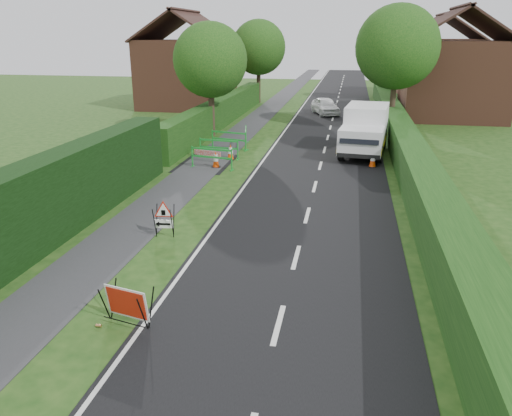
{
  "coord_description": "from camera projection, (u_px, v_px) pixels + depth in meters",
  "views": [
    {
      "loc": [
        3.74,
        -11.74,
        5.93
      ],
      "look_at": [
        1.16,
        2.02,
        1.05
      ],
      "focal_mm": 35.0,
      "sensor_mm": 36.0,
      "label": 1
    }
  ],
  "objects": [
    {
      "name": "hedge_west_near",
      "position": [
        33.0,
        252.0,
        14.37
      ],
      "size": [
        1.1,
        18.0,
        2.5
      ],
      "primitive_type": "cube",
      "color": "black",
      "rests_on": "ground"
    },
    {
      "name": "ped_barrier_1",
      "position": [
        219.0,
        146.0,
        24.98
      ],
      "size": [
        2.08,
        0.55,
        1.0
      ],
      "rotation": [
        0.0,
        0.0,
        -0.1
      ],
      "color": "#198C2A",
      "rests_on": "ground"
    },
    {
      "name": "house_east_b",
      "position": [
        438.0,
        67.0,
        49.43
      ],
      "size": [
        7.5,
        7.4,
        7.88
      ],
      "color": "brown",
      "rests_on": "ground"
    },
    {
      "name": "road_surface",
      "position": [
        337.0,
        103.0,
        45.54
      ],
      "size": [
        6.0,
        90.0,
        0.02
      ],
      "primitive_type": "cube",
      "color": "black",
      "rests_on": "ground"
    },
    {
      "name": "ped_barrier_3",
      "position": [
        246.0,
        135.0,
        27.77
      ],
      "size": [
        0.74,
        2.09,
        1.0
      ],
      "rotation": [
        0.0,
        0.0,
        1.77
      ],
      "color": "#198C2A",
      "rests_on": "ground"
    },
    {
      "name": "hedge_east",
      "position": [
        399.0,
        149.0,
        27.21
      ],
      "size": [
        1.2,
        50.0,
        1.5
      ],
      "primitive_type": "cube",
      "color": "#14380F",
      "rests_on": "ground"
    },
    {
      "name": "traffic_cone_0",
      "position": [
        373.0,
        159.0,
        23.42
      ],
      "size": [
        0.38,
        0.38,
        0.79
      ],
      "color": "black",
      "rests_on": "ground"
    },
    {
      "name": "tree_ne",
      "position": [
        397.0,
        47.0,
        31.09
      ],
      "size": [
        5.2,
        5.2,
        7.79
      ],
      "color": "#2D2116",
      "rests_on": "ground"
    },
    {
      "name": "red_rect_sign",
      "position": [
        127.0,
        304.0,
        10.62
      ],
      "size": [
        1.13,
        0.83,
        0.87
      ],
      "rotation": [
        0.0,
        0.0,
        -0.23
      ],
      "color": "black",
      "rests_on": "ground"
    },
    {
      "name": "traffic_cone_3",
      "position": [
        216.0,
        159.0,
        23.36
      ],
      "size": [
        0.38,
        0.38,
        0.79
      ],
      "color": "black",
      "rests_on": "ground"
    },
    {
      "name": "footpath",
      "position": [
        277.0,
        102.0,
        46.5
      ],
      "size": [
        2.0,
        90.0,
        0.02
      ],
      "primitive_type": "cube",
      "color": "#2D2D30",
      "rests_on": "ground"
    },
    {
      "name": "traffic_cone_2",
      "position": [
        376.0,
        139.0,
        27.77
      ],
      "size": [
        0.38,
        0.38,
        0.79
      ],
      "color": "black",
      "rests_on": "ground"
    },
    {
      "name": "triangle_sign",
      "position": [
        163.0,
        216.0,
        15.17
      ],
      "size": [
        0.74,
        0.74,
        0.99
      ],
      "rotation": [
        0.0,
        0.0,
        0.1
      ],
      "color": "black",
      "rests_on": "ground"
    },
    {
      "name": "house_east_a",
      "position": [
        453.0,
        78.0,
        36.61
      ],
      "size": [
        7.5,
        7.4,
        7.88
      ],
      "color": "brown",
      "rests_on": "ground"
    },
    {
      "name": "works_van",
      "position": [
        365.0,
        129.0,
        25.83
      ],
      "size": [
        2.65,
        5.52,
        2.43
      ],
      "rotation": [
        0.0,
        0.0,
        -0.11
      ],
      "color": "silver",
      "rests_on": "ground"
    },
    {
      "name": "hedge_west_far",
      "position": [
        222.0,
        124.0,
        34.78
      ],
      "size": [
        1.0,
        24.0,
        1.8
      ],
      "primitive_type": "cube",
      "color": "#14380F",
      "rests_on": "ground"
    },
    {
      "name": "tree_fe",
      "position": [
        383.0,
        54.0,
        46.25
      ],
      "size": [
        4.2,
        4.2,
        6.33
      ],
      "color": "#2D2116",
      "rests_on": "ground"
    },
    {
      "name": "ped_barrier_0",
      "position": [
        212.0,
        155.0,
        23.06
      ],
      "size": [
        2.09,
        0.67,
        1.0
      ],
      "rotation": [
        0.0,
        0.0,
        -0.16
      ],
      "color": "#198C2A",
      "rests_on": "ground"
    },
    {
      "name": "ped_barrier_2",
      "position": [
        229.0,
        138.0,
        26.98
      ],
      "size": [
        2.09,
        0.79,
        1.0
      ],
      "rotation": [
        0.0,
        0.0,
        -0.22
      ],
      "color": "#198C2A",
      "rests_on": "ground"
    },
    {
      "name": "traffic_cone_4",
      "position": [
        230.0,
        152.0,
        24.83
      ],
      "size": [
        0.38,
        0.38,
        0.79
      ],
      "color": "black",
      "rests_on": "ground"
    },
    {
      "name": "redwhite_plank",
      "position": [
        208.0,
        162.0,
        24.46
      ],
      "size": [
        1.45,
        0.48,
        0.25
      ],
      "primitive_type": "cube",
      "rotation": [
        0.0,
        0.0,
        -0.3
      ],
      "color": "red",
      "rests_on": "ground"
    },
    {
      "name": "tree_fw",
      "position": [
        259.0,
        47.0,
        44.26
      ],
      "size": [
        4.8,
        4.8,
        7.24
      ],
      "color": "#2D2116",
      "rests_on": "ground"
    },
    {
      "name": "house_west",
      "position": [
        187.0,
        72.0,
        42.12
      ],
      "size": [
        7.5,
        7.4,
        7.88
      ],
      "color": "brown",
      "rests_on": "ground"
    },
    {
      "name": "ground",
      "position": [
        200.0,
        266.0,
        13.5
      ],
      "size": [
        120.0,
        120.0,
        0.0
      ],
      "primitive_type": "plane",
      "color": "#1A3E11",
      "rests_on": "ground"
    },
    {
      "name": "traffic_cone_1",
      "position": [
        369.0,
        148.0,
        25.71
      ],
      "size": [
        0.38,
        0.38,
        0.79
      ],
      "color": "black",
      "rests_on": "ground"
    },
    {
      "name": "hatchback_car",
      "position": [
        325.0,
        106.0,
        38.86
      ],
      "size": [
        2.69,
        4.1,
        1.3
      ],
      "primitive_type": "imported",
      "rotation": [
        0.0,
        0.0,
        0.33
      ],
      "color": "white",
      "rests_on": "ground"
    },
    {
      "name": "tree_nw",
      "position": [
        210.0,
        60.0,
        29.52
      ],
      "size": [
        4.4,
        4.4,
        6.7
      ],
      "color": "#2D2116",
      "rests_on": "ground"
    },
    {
      "name": "litter_can",
      "position": [
        99.0,
        327.0,
        10.68
      ],
      "size": [
        0.12,
        0.07,
        0.07
      ],
      "primitive_type": "cylinder",
      "rotation": [
        0.0,
        1.57,
        0.0
      ],
      "color": "#BF7F4C",
      "rests_on": "ground"
    }
  ]
}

